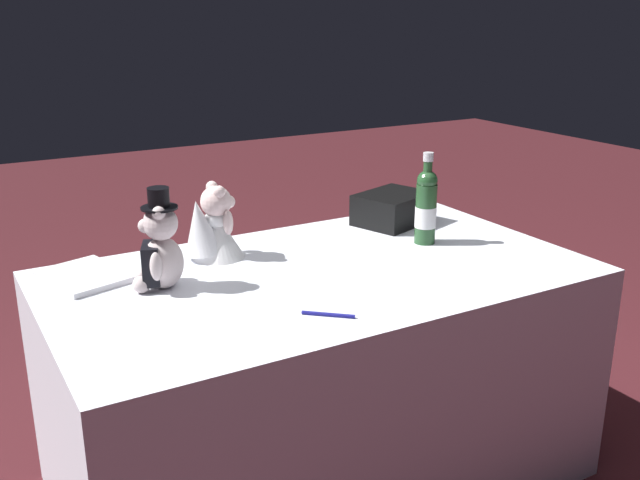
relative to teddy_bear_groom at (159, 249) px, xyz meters
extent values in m
plane|color=#47191E|center=(0.47, -0.11, -0.86)|extent=(12.00, 12.00, 0.00)
cube|color=white|center=(0.47, -0.11, -0.49)|extent=(1.65, 0.93, 0.74)
ellipsoid|color=silver|center=(0.01, 0.00, -0.04)|extent=(0.12, 0.11, 0.15)
cube|color=black|center=(-0.02, 0.01, -0.04)|extent=(0.08, 0.11, 0.11)
sphere|color=silver|center=(0.01, 0.00, 0.08)|extent=(0.10, 0.10, 0.10)
sphere|color=silver|center=(-0.03, 0.01, 0.07)|extent=(0.04, 0.04, 0.04)
sphere|color=silver|center=(0.02, 0.03, 0.12)|extent=(0.04, 0.04, 0.04)
sphere|color=silver|center=(0.00, -0.04, 0.12)|extent=(0.04, 0.04, 0.04)
ellipsoid|color=silver|center=(0.02, 0.06, -0.03)|extent=(0.04, 0.04, 0.08)
ellipsoid|color=silver|center=(-0.03, -0.06, -0.03)|extent=(0.04, 0.04, 0.08)
sphere|color=silver|center=(-0.04, 0.05, -0.09)|extent=(0.05, 0.05, 0.05)
sphere|color=silver|center=(-0.06, -0.01, -0.09)|extent=(0.05, 0.05, 0.05)
cylinder|color=black|center=(0.01, 0.00, 0.12)|extent=(0.10, 0.10, 0.01)
cylinder|color=black|center=(0.01, 0.00, 0.15)|extent=(0.06, 0.06, 0.05)
cone|color=white|center=(0.25, 0.17, -0.05)|extent=(0.17, 0.17, 0.14)
ellipsoid|color=white|center=(0.25, 0.17, 0.02)|extent=(0.08, 0.07, 0.06)
sphere|color=silver|center=(0.25, 0.17, 0.07)|extent=(0.10, 0.10, 0.10)
sphere|color=silver|center=(0.29, 0.17, 0.06)|extent=(0.04, 0.04, 0.04)
sphere|color=silver|center=(0.24, 0.13, 0.11)|extent=(0.04, 0.04, 0.04)
sphere|color=silver|center=(0.25, 0.20, 0.11)|extent=(0.04, 0.04, 0.04)
ellipsoid|color=silver|center=(0.26, 0.12, 0.01)|extent=(0.03, 0.03, 0.08)
ellipsoid|color=silver|center=(0.27, 0.21, 0.01)|extent=(0.03, 0.03, 0.08)
cone|color=white|center=(0.19, 0.17, -0.01)|extent=(0.16, 0.14, 0.19)
cylinder|color=#244B27|center=(0.92, -0.05, -0.01)|extent=(0.07, 0.07, 0.21)
sphere|color=#244B27|center=(0.92, -0.05, 0.10)|extent=(0.07, 0.07, 0.07)
cylinder|color=#244B27|center=(0.92, -0.05, 0.15)|extent=(0.03, 0.03, 0.08)
cylinder|color=silver|center=(0.92, -0.05, 0.18)|extent=(0.03, 0.03, 0.03)
cylinder|color=white|center=(0.92, -0.05, -0.02)|extent=(0.07, 0.07, 0.07)
cylinder|color=navy|center=(0.32, -0.42, -0.11)|extent=(0.11, 0.10, 0.01)
cone|color=silver|center=(0.26, -0.37, -0.11)|extent=(0.02, 0.02, 0.01)
cube|color=black|center=(0.96, 0.20, -0.06)|extent=(0.31, 0.28, 0.12)
cube|color=#B7B7BF|center=(0.93, 0.10, -0.06)|extent=(0.03, 0.02, 0.03)
cube|color=white|center=(-0.18, 0.18, -0.11)|extent=(0.28, 0.31, 0.02)
camera|label=1|loc=(-0.57, -1.91, 0.66)|focal=40.40mm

